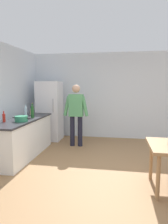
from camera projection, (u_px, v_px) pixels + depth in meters
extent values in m
plane|color=#936D47|center=(106.00, 177.00, 3.82)|extent=(14.00, 14.00, 0.00)
cube|color=silver|center=(113.00, 96.00, 6.58)|extent=(6.40, 0.12, 2.70)
cube|color=white|center=(24.00, 139.00, 4.88)|extent=(0.60, 2.12, 0.86)
cube|color=#2D2D33|center=(23.00, 120.00, 4.83)|extent=(0.64, 2.20, 0.04)
cube|color=white|center=(50.00, 111.00, 6.37)|extent=(0.70, 0.64, 1.80)
cylinder|color=#B2B2B7|center=(53.00, 106.00, 5.97)|extent=(0.02, 0.02, 0.40)
cylinder|color=#1E1E2D|center=(72.00, 131.00, 5.75)|extent=(0.13, 0.13, 0.84)
cylinder|color=#1E1E2D|center=(80.00, 131.00, 5.71)|extent=(0.13, 0.13, 0.84)
cube|color=#519960|center=(76.00, 105.00, 5.64)|extent=(0.38, 0.22, 0.60)
sphere|color=tan|center=(76.00, 89.00, 5.58)|extent=(0.22, 0.22, 0.22)
cylinder|color=#519960|center=(67.00, 106.00, 5.65)|extent=(0.20, 0.09, 0.55)
cylinder|color=#519960|center=(85.00, 106.00, 5.56)|extent=(0.20, 0.09, 0.55)
cylinder|color=#9E754C|center=(158.00, 177.00, 3.00)|extent=(0.06, 0.06, 0.70)
cylinder|color=#9E754C|center=(151.00, 160.00, 3.69)|extent=(0.06, 0.06, 0.70)
cylinder|color=#2D845B|center=(21.00, 119.00, 4.48)|extent=(0.28, 0.28, 0.12)
cube|color=black|center=(14.00, 118.00, 4.51)|extent=(0.06, 0.03, 0.02)
cube|color=black|center=(29.00, 118.00, 4.45)|extent=(0.06, 0.03, 0.02)
cylinder|color=tan|center=(32.00, 112.00, 5.55)|extent=(0.11, 0.11, 0.14)
cylinder|color=olive|center=(33.00, 107.00, 5.53)|extent=(0.02, 0.05, 0.22)
cylinder|color=olive|center=(32.00, 107.00, 5.52)|extent=(0.02, 0.04, 0.22)
cylinder|color=silver|center=(26.00, 112.00, 5.18)|extent=(0.07, 0.07, 0.24)
cylinder|color=silver|center=(25.00, 106.00, 5.16)|extent=(0.03, 0.03, 0.06)
cylinder|color=#1E5123|center=(32.00, 112.00, 4.99)|extent=(0.08, 0.08, 0.28)
cylinder|color=#1E5123|center=(32.00, 105.00, 4.97)|extent=(0.03, 0.03, 0.06)
cylinder|color=#B22319|center=(4.00, 118.00, 4.40)|extent=(0.06, 0.06, 0.18)
cylinder|color=#B22319|center=(4.00, 112.00, 4.39)|extent=(0.02, 0.02, 0.06)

